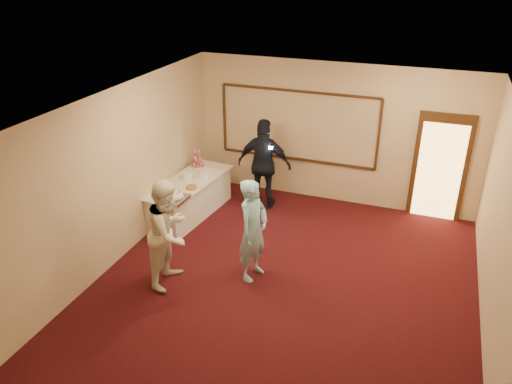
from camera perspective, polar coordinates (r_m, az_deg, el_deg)
floor at (r=8.28m, az=3.03°, el=-11.00°), size 7.00×7.00×0.00m
room_walls at (r=7.25m, az=3.40°, el=1.91°), size 6.04×7.04×3.02m
wall_molding at (r=10.73m, az=4.79°, el=7.51°), size 3.45×0.04×1.55m
doorway at (r=10.55m, az=20.26°, el=2.60°), size 1.05×0.07×2.20m
buffet_table at (r=10.33m, az=-7.61°, el=-0.67°), size 1.09×2.30×0.77m
pavlova_tray at (r=9.34m, az=-9.19°, el=-0.58°), size 0.40×0.56×0.20m
cupcake_stand at (r=10.82m, az=-6.70°, el=3.72°), size 0.28×0.28×0.41m
plate_stack_a at (r=10.18m, az=-7.87°, el=1.79°), size 0.19×0.19×0.16m
plate_stack_b at (r=10.27m, az=-5.99°, el=2.14°), size 0.21×0.21×0.17m
tart at (r=9.81m, az=-7.38°, el=0.50°), size 0.26×0.26×0.05m
man at (r=8.09m, az=-0.33°, el=-4.41°), size 0.55×0.72×1.77m
woman at (r=8.10m, az=-9.91°, el=-4.60°), size 0.70×0.89×1.82m
guest at (r=10.34m, az=0.95°, el=3.16°), size 1.16×0.53×1.94m
camera_flash at (r=9.92m, az=1.67°, el=5.06°), size 0.08×0.06×0.05m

